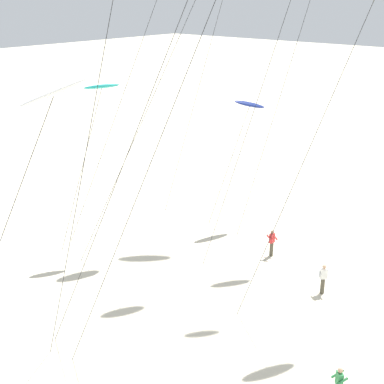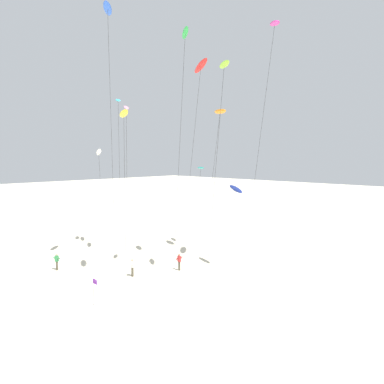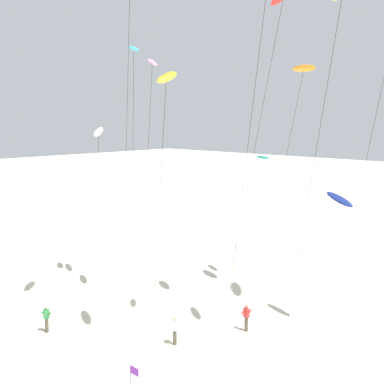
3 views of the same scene
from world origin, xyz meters
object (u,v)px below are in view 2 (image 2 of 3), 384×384
(kite_yellow, at_px, (124,116))
(kite_magenta, at_px, (274,26))
(kite_navy, at_px, (236,189))
(kite_red, at_px, (201,69))
(kite_green, at_px, (185,46))
(kite_blue, at_px, (108,15))
(kite_cyan, at_px, (118,104))
(kite_pink, at_px, (126,111))
(kite_flyer_nearest, at_px, (179,261))
(kite_orange, at_px, (220,113))
(kite_flyer_furthest, at_px, (132,267))
(marker_flag, at_px, (94,286))
(kite_flyer_middle, at_px, (57,261))
(kite_teal, at_px, (201,169))
(kite_lime, at_px, (224,69))
(kite_white, at_px, (99,153))

(kite_yellow, relative_size, kite_magenta, 0.64)
(kite_navy, height_order, kite_red, kite_red)
(kite_green, relative_size, kite_blue, 0.88)
(kite_cyan, distance_m, kite_pink, 3.34)
(kite_navy, relative_size, kite_flyer_nearest, 5.08)
(kite_orange, bearing_deg, kite_flyer_furthest, -94.39)
(kite_orange, bearing_deg, kite_navy, -32.61)
(kite_magenta, xyz_separation_m, marker_flag, (-5.04, -16.10, -21.58))
(kite_cyan, xyz_separation_m, kite_flyer_middle, (1.76, -8.69, -16.35))
(kite_magenta, bearing_deg, kite_teal, 167.40)
(kite_flyer_nearest, bearing_deg, kite_teal, 120.85)
(kite_cyan, xyz_separation_m, marker_flag, (11.84, -10.38, -15.75))
(kite_green, height_order, kite_flyer_furthest, kite_green)
(kite_blue, bearing_deg, kite_green, 24.94)
(kite_navy, xyz_separation_m, kite_flyer_middle, (-12.18, -12.76, -7.06))
(kite_magenta, height_order, kite_flyer_middle, kite_magenta)
(kite_blue, xyz_separation_m, kite_flyer_middle, (-3.74, -4.07, -23.38))
(kite_green, xyz_separation_m, kite_lime, (3.19, 1.48, -2.27))
(kite_orange, relative_size, kite_flyer_middle, 9.86)
(kite_navy, relative_size, kite_flyer_furthest, 5.08)
(kite_white, relative_size, kite_pink, 0.73)
(kite_red, bearing_deg, kite_navy, 23.91)
(kite_cyan, xyz_separation_m, kite_green, (12.40, -1.41, 3.47))
(kite_yellow, xyz_separation_m, kite_teal, (-3.64, 13.74, -5.00))
(kite_green, bearing_deg, kite_yellow, -130.67)
(kite_magenta, bearing_deg, marker_flag, -107.38)
(kite_orange, bearing_deg, kite_red, -75.80)
(kite_cyan, height_order, kite_pink, kite_cyan)
(kite_white, height_order, kite_magenta, kite_magenta)
(kite_flyer_nearest, bearing_deg, kite_pink, -174.50)
(kite_flyer_furthest, bearing_deg, kite_yellow, -67.87)
(kite_magenta, bearing_deg, kite_flyer_nearest, -137.13)
(kite_green, height_order, kite_blue, kite_blue)
(kite_white, bearing_deg, kite_flyer_furthest, -18.61)
(kite_green, height_order, kite_flyer_middle, kite_green)
(kite_flyer_middle, bearing_deg, kite_white, 124.44)
(kite_navy, distance_m, kite_teal, 9.77)
(kite_navy, relative_size, kite_yellow, 0.56)
(kite_green, bearing_deg, kite_flyer_furthest, -140.52)
(kite_cyan, bearing_deg, kite_green, -6.47)
(kite_white, distance_m, kite_red, 16.92)
(kite_navy, distance_m, kite_pink, 14.56)
(kite_lime, height_order, kite_flyer_nearest, kite_lime)
(kite_lime, xyz_separation_m, marker_flag, (-3.76, -10.44, -16.96))
(kite_flyer_middle, bearing_deg, kite_yellow, 24.36)
(kite_yellow, xyz_separation_m, kite_magenta, (7.94, 11.15, 8.39))
(kite_flyer_furthest, bearing_deg, kite_flyer_nearest, 66.73)
(marker_flag, bearing_deg, kite_red, 95.60)
(marker_flag, bearing_deg, kite_cyan, 138.78)
(kite_pink, height_order, kite_yellow, kite_pink)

